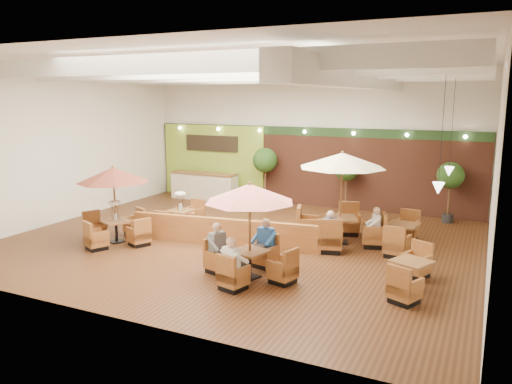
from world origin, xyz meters
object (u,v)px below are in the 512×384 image
Objects in this scene: booth_divider at (223,232)px; topiary_0 at (265,162)px; service_counter at (204,186)px; table_0 at (114,190)px; table_2 at (342,181)px; diner_4 at (374,223)px; table_4 at (411,275)px; topiary_1 at (347,171)px; diner_3 at (330,227)px; diner_1 at (265,239)px; table_3 at (181,215)px; table_1 at (250,212)px; topiary_2 at (450,178)px; diner_2 at (219,243)px; table_5 at (402,236)px; diner_0 at (233,258)px.

topiary_0 is (-1.29, 5.90, 1.35)m from booth_divider.
topiary_0 reaches higher than service_counter.
table_0 is 6.92m from table_2.
table_4 is at bearing -170.24° from diner_4.
table_2 is 4.27m from topiary_1.
table_4 is 3.21× the size of diner_3.
table_0 is 2.97× the size of diner_1.
table_4 is (7.89, -2.24, -0.15)m from table_3.
diner_1 reaches higher than booth_divider.
topiary_1 is at bearing -78.95° from diner_1.
table_0 is 6.60m from diner_3.
table_2 is at bearing -98.65° from diner_1.
table_1 reaches higher than table_3.
diner_3 reaches higher than service_counter.
diner_1 is at bearing -40.51° from booth_divider.
table_3 is at bearing 170.87° from table_2.
topiary_2 is at bearing 39.16° from table_2.
diner_3 is (1.18, 2.85, -0.91)m from table_1.
table_3 reaches higher than diner_1.
topiary_1 reaches higher than diner_1.
topiary_1 is at bearing 102.78° from table_1.
table_1 is at bearing -33.69° from table_3.
table_0 is 4.42m from diner_2.
table_5 reaches higher than table_4.
booth_divider is 8.44m from topiary_2.
diner_1 is (-3.96, -7.16, -0.85)m from topiary_2.
topiary_2 reaches higher than booth_divider.
diner_2 is (-3.89, -4.15, 0.41)m from table_5.
diner_0 is at bearing -113.69° from table_5.
table_2 is at bearing 11.40° from table_3.
table_3 is 2.89× the size of diner_3.
table_1 is (1.94, -2.14, 1.25)m from booth_divider.
table_0 is at bearing -104.90° from topiary_0.
table_5 is at bearing -54.39° from topiary_1.
table_2 reaches higher than diner_2.
table_2 is (3.13, 1.76, 1.50)m from booth_divider.
diner_4 is (2.23, 3.01, -0.03)m from diner_1.
topiary_2 is at bearing 37.35° from booth_divider.
diner_1 is (1.94, -1.26, 0.36)m from booth_divider.
topiary_1 is at bearing 109.55° from diner_0.
service_counter is 3.58× the size of diner_2.
table_0 is at bearing -172.34° from table_2.
table_4 is (9.80, -6.93, -0.25)m from service_counter.
diner_0 is 1.07× the size of diner_4.
table_2 is 1.57m from diner_4.
table_1 is at bearing -123.90° from table_2.
table_1 reaches higher than topiary_0.
diner_2 is at bearing -71.32° from booth_divider.
table_2 is at bearing 72.40° from diner_3.
table_0 reaches higher than topiary_1.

